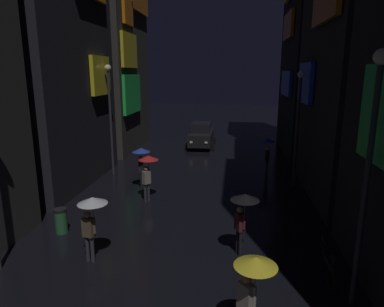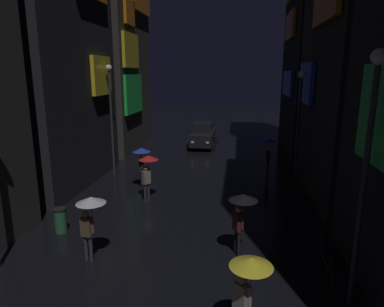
{
  "view_description": "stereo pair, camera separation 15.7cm",
  "coord_description": "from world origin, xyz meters",
  "px_view_note": "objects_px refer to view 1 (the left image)",
  "views": [
    {
      "loc": [
        1.89,
        -3.59,
        5.74
      ],
      "look_at": [
        0.0,
        11.49,
        2.13
      ],
      "focal_mm": 32.0,
      "sensor_mm": 36.0,
      "label": 1
    },
    {
      "loc": [
        2.05,
        -3.57,
        5.74
      ],
      "look_at": [
        0.0,
        11.49,
        2.13
      ],
      "focal_mm": 32.0,
      "sensor_mm": 36.0,
      "label": 2
    }
  ],
  "objects_px": {
    "pedestrian_foreground_left_black": "(243,207)",
    "pedestrian_midstreet_left_red": "(148,166)",
    "streetlamp_right_far": "(298,117)",
    "trash_bin": "(61,221)",
    "pedestrian_foreground_right_clear": "(91,211)",
    "streetlamp_left_far": "(110,108)",
    "pedestrian_far_right_blue": "(267,146)",
    "streetlamp_right_near": "(369,157)",
    "pedestrian_midstreet_centre_blue": "(141,157)",
    "car_distant": "(201,135)",
    "bicycle_parked_at_storefront": "(326,266)",
    "pedestrian_near_crossing_yellow": "(252,276)"
  },
  "relations": [
    {
      "from": "streetlamp_right_far",
      "to": "pedestrian_foreground_right_clear",
      "type": "bearing_deg",
      "value": -131.81
    },
    {
      "from": "car_distant",
      "to": "trash_bin",
      "type": "distance_m",
      "value": 15.95
    },
    {
      "from": "pedestrian_far_right_blue",
      "to": "streetlamp_left_far",
      "type": "xyz_separation_m",
      "value": [
        -8.76,
        -1.02,
        2.13
      ]
    },
    {
      "from": "pedestrian_near_crossing_yellow",
      "to": "pedestrian_far_right_blue",
      "type": "bearing_deg",
      "value": 83.8
    },
    {
      "from": "pedestrian_foreground_left_black",
      "to": "streetlamp_right_near",
      "type": "bearing_deg",
      "value": -35.38
    },
    {
      "from": "pedestrian_foreground_left_black",
      "to": "pedestrian_foreground_right_clear",
      "type": "relative_size",
      "value": 1.0
    },
    {
      "from": "streetlamp_right_far",
      "to": "streetlamp_left_far",
      "type": "height_order",
      "value": "streetlamp_left_far"
    },
    {
      "from": "streetlamp_right_near",
      "to": "pedestrian_foreground_left_black",
      "type": "bearing_deg",
      "value": 144.62
    },
    {
      "from": "pedestrian_far_right_blue",
      "to": "streetlamp_left_far",
      "type": "bearing_deg",
      "value": -173.38
    },
    {
      "from": "pedestrian_foreground_right_clear",
      "to": "streetlamp_left_far",
      "type": "distance_m",
      "value": 9.79
    },
    {
      "from": "pedestrian_foreground_right_clear",
      "to": "streetlamp_right_near",
      "type": "bearing_deg",
      "value": -8.29
    },
    {
      "from": "streetlamp_right_far",
      "to": "trash_bin",
      "type": "distance_m",
      "value": 11.74
    },
    {
      "from": "pedestrian_midstreet_centre_blue",
      "to": "trash_bin",
      "type": "bearing_deg",
      "value": -107.51
    },
    {
      "from": "pedestrian_foreground_left_black",
      "to": "trash_bin",
      "type": "relative_size",
      "value": 2.28
    },
    {
      "from": "pedestrian_near_crossing_yellow",
      "to": "streetlamp_right_near",
      "type": "height_order",
      "value": "streetlamp_right_near"
    },
    {
      "from": "pedestrian_midstreet_left_red",
      "to": "pedestrian_far_right_blue",
      "type": "height_order",
      "value": "same"
    },
    {
      "from": "streetlamp_right_far",
      "to": "streetlamp_left_far",
      "type": "distance_m",
      "value": 10.05
    },
    {
      "from": "pedestrian_midstreet_left_red",
      "to": "trash_bin",
      "type": "distance_m",
      "value": 4.44
    },
    {
      "from": "pedestrian_far_right_blue",
      "to": "bicycle_parked_at_storefront",
      "type": "bearing_deg",
      "value": -85.3
    },
    {
      "from": "streetlamp_right_far",
      "to": "trash_bin",
      "type": "height_order",
      "value": "streetlamp_right_far"
    },
    {
      "from": "pedestrian_midstreet_centre_blue",
      "to": "streetlamp_right_near",
      "type": "xyz_separation_m",
      "value": [
        7.67,
        -7.97,
        2.18
      ]
    },
    {
      "from": "streetlamp_left_far",
      "to": "bicycle_parked_at_storefront",
      "type": "bearing_deg",
      "value": -43.81
    },
    {
      "from": "pedestrian_foreground_right_clear",
      "to": "streetlamp_right_near",
      "type": "xyz_separation_m",
      "value": [
        7.32,
        -1.07,
        2.18
      ]
    },
    {
      "from": "pedestrian_foreground_left_black",
      "to": "pedestrian_midstreet_centre_blue",
      "type": "relative_size",
      "value": 1.0
    },
    {
      "from": "pedestrian_foreground_right_clear",
      "to": "pedestrian_far_right_blue",
      "type": "bearing_deg",
      "value": 59.19
    },
    {
      "from": "trash_bin",
      "to": "pedestrian_foreground_left_black",
      "type": "bearing_deg",
      "value": -7.34
    },
    {
      "from": "pedestrian_foreground_left_black",
      "to": "pedestrian_far_right_blue",
      "type": "xyz_separation_m",
      "value": [
        1.53,
        9.29,
        0.0
      ]
    },
    {
      "from": "car_distant",
      "to": "streetlamp_right_far",
      "type": "distance_m",
      "value": 11.05
    },
    {
      "from": "pedestrian_near_crossing_yellow",
      "to": "streetlamp_left_far",
      "type": "relative_size",
      "value": 0.34
    },
    {
      "from": "pedestrian_foreground_left_black",
      "to": "car_distant",
      "type": "xyz_separation_m",
      "value": [
        -2.92,
        16.37,
        -0.74
      ]
    },
    {
      "from": "pedestrian_far_right_blue",
      "to": "streetlamp_right_near",
      "type": "distance_m",
      "value": 11.53
    },
    {
      "from": "pedestrian_far_right_blue",
      "to": "trash_bin",
      "type": "relative_size",
      "value": 2.28
    },
    {
      "from": "pedestrian_foreground_left_black",
      "to": "pedestrian_midstreet_left_red",
      "type": "xyz_separation_m",
      "value": [
        -4.15,
        4.39,
        0.0
      ]
    },
    {
      "from": "pedestrian_foreground_left_black",
      "to": "pedestrian_midstreet_left_red",
      "type": "bearing_deg",
      "value": 133.4
    },
    {
      "from": "streetlamp_right_far",
      "to": "trash_bin",
      "type": "bearing_deg",
      "value": -145.3
    },
    {
      "from": "bicycle_parked_at_storefront",
      "to": "streetlamp_right_far",
      "type": "relative_size",
      "value": 0.31
    },
    {
      "from": "pedestrian_far_right_blue",
      "to": "car_distant",
      "type": "relative_size",
      "value": 0.51
    },
    {
      "from": "pedestrian_near_crossing_yellow",
      "to": "bicycle_parked_at_storefront",
      "type": "height_order",
      "value": "pedestrian_near_crossing_yellow"
    },
    {
      "from": "pedestrian_midstreet_centre_blue",
      "to": "bicycle_parked_at_storefront",
      "type": "distance_m",
      "value": 10.13
    },
    {
      "from": "pedestrian_foreground_right_clear",
      "to": "pedestrian_midstreet_centre_blue",
      "type": "xyz_separation_m",
      "value": [
        -0.36,
        6.9,
        0.0
      ]
    },
    {
      "from": "pedestrian_far_right_blue",
      "to": "trash_bin",
      "type": "xyz_separation_m",
      "value": [
        -8.06,
        -8.45,
        -1.2
      ]
    },
    {
      "from": "pedestrian_midstreet_left_red",
      "to": "streetlamp_left_far",
      "type": "xyz_separation_m",
      "value": [
        -3.08,
        3.88,
        2.13
      ]
    },
    {
      "from": "car_distant",
      "to": "streetlamp_right_far",
      "type": "xyz_separation_m",
      "value": [
        5.69,
        -9.09,
        2.69
      ]
    },
    {
      "from": "streetlamp_right_far",
      "to": "streetlamp_left_far",
      "type": "relative_size",
      "value": 0.95
    },
    {
      "from": "pedestrian_near_crossing_yellow",
      "to": "pedestrian_midstreet_left_red",
      "type": "xyz_separation_m",
      "value": [
        -4.27,
        8.09,
        0.0
      ]
    },
    {
      "from": "pedestrian_midstreet_left_red",
      "to": "pedestrian_midstreet_centre_blue",
      "type": "height_order",
      "value": "same"
    },
    {
      "from": "streetlamp_right_far",
      "to": "pedestrian_far_right_blue",
      "type": "bearing_deg",
      "value": 121.73
    },
    {
      "from": "pedestrian_foreground_right_clear",
      "to": "trash_bin",
      "type": "distance_m",
      "value": 2.9
    },
    {
      "from": "bicycle_parked_at_storefront",
      "to": "car_distant",
      "type": "relative_size",
      "value": 0.44
    },
    {
      "from": "streetlamp_left_far",
      "to": "pedestrian_midstreet_centre_blue",
      "type": "bearing_deg",
      "value": -44.3
    }
  ]
}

